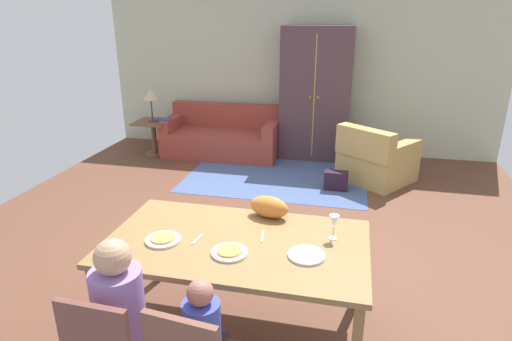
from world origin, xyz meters
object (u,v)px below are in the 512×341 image
armchair (375,160)px  book_lower (163,121)px  person_man (125,325)px  cat (269,207)px  side_table (154,133)px  book_upper (164,119)px  dining_table (237,249)px  table_lamp (151,95)px  couch (223,137)px  plate_near_woman (306,255)px  plate_near_child (230,253)px  handbag (336,181)px  armoire (316,94)px  plate_near_man (163,240)px  wine_glass (334,222)px

armchair → book_lower: (-3.42, 0.46, 0.28)m
person_man → cat: 1.36m
side_table → book_upper: (0.21, -0.02, 0.24)m
cat → side_table: cat is taller
dining_table → table_lamp: table_lamp is taller
couch → plate_near_woman: bearing=-65.9°
plate_near_child → plate_near_woman: bearing=9.0°
dining_table → plate_near_child: 0.19m
handbag → table_lamp: bearing=163.8°
armoire → side_table: size_ratio=3.62×
plate_near_man → book_upper: (-1.78, 3.96, -0.15)m
armchair → plate_near_man: bearing=-114.5°
plate_near_woman → book_lower: plate_near_woman is taller
armoire → plate_near_child: bearing=-91.7°
plate_near_woman → couch: couch is taller
wine_glass → book_upper: size_ratio=0.85×
plate_near_man → person_man: 0.65m
wine_glass → handbag: (-0.08, 2.78, -0.76)m
plate_near_woman → armchair: size_ratio=0.21×
book_lower → book_upper: 0.05m
plate_near_child → cat: size_ratio=0.78×
armoire → cat: bearing=-89.8°
plate_near_man → plate_near_woman: 1.02m
plate_near_child → book_lower: 4.68m
wine_glass → couch: size_ratio=0.10×
couch → armoire: 1.70m
book_lower → wine_glass: bearing=-51.1°
side_table → table_lamp: (-0.00, 0.00, 0.63)m
couch → side_table: bearing=-167.1°
plate_near_man → wine_glass: bearing=14.3°
dining_table → wine_glass: bearing=15.1°
person_man → couch: person_man is taller
table_lamp → handbag: (3.09, -0.90, -0.88)m
cat → armoire: armoire is taller
side_table → book_lower: book_lower is taller
plate_near_woman → armoire: 4.47m
handbag → wine_glass: bearing=-88.3°
couch → book_upper: size_ratio=8.65×
plate_near_woman → armchair: armchair is taller
armchair → book_upper: bearing=172.9°
handbag → plate_near_child: bearing=-100.5°
person_man → side_table: 4.99m
plate_near_man → armchair: (1.61, 3.54, -0.45)m
dining_table → armchair: armchair is taller
plate_near_man → armoire: size_ratio=0.12×
side_table → table_lamp: 0.63m
side_table → book_upper: bearing=-5.0°
wine_glass → handbag: size_ratio=0.58×
plate_near_woman → armchair: 3.59m
plate_near_woman → cat: 0.64m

